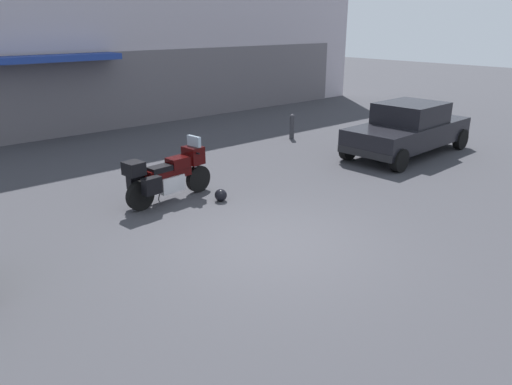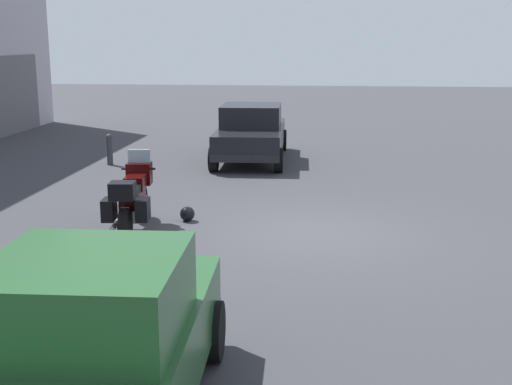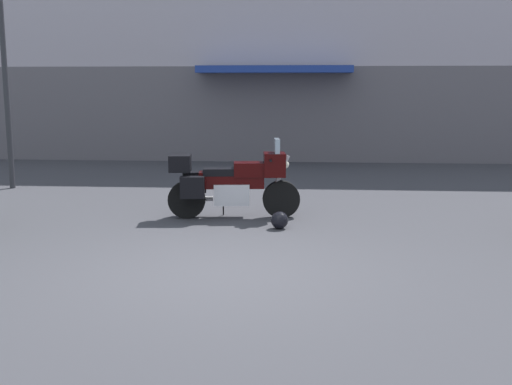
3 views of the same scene
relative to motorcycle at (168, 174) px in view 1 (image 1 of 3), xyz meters
name	(u,v)px [view 1 (image 1 of 3)]	position (x,y,z in m)	size (l,w,h in m)	color
ground_plane	(274,243)	(0.25, -3.18, -0.62)	(80.00, 80.00, 0.00)	#38383D
motorcycle	(168,174)	(0.00, 0.00, 0.00)	(2.26, 0.85, 1.36)	black
helmet	(221,195)	(0.86, -0.78, -0.48)	(0.28, 0.28, 0.28)	black
car_sedan_far	(409,129)	(7.61, -1.21, 0.16)	(4.63, 2.07, 1.56)	black
bollard_curbside	(292,126)	(6.41, 2.52, -0.17)	(0.16, 0.16, 0.85)	#333338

